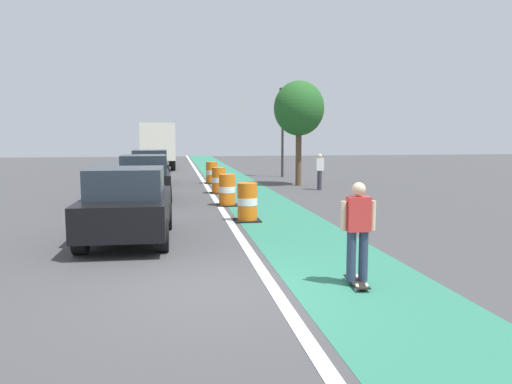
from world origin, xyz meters
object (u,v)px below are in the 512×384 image
(parked_sedan_nearest, at_px, (128,205))
(parked_sedan_second, at_px, (144,178))
(traffic_barrel_back, at_px, (219,181))
(pedestrian_crossing, at_px, (320,170))
(delivery_truck_down_block, at_px, (157,143))
(skateboarder_on_lane, at_px, (358,230))
(traffic_light_corner, at_px, (283,116))
(traffic_barrel_far, at_px, (212,173))
(street_tree_sidewalk, at_px, (299,109))
(traffic_barrel_front, at_px, (247,202))
(traffic_barrel_mid, at_px, (227,190))
(parked_sedan_third, at_px, (150,167))

(parked_sedan_nearest, xyz_separation_m, parked_sedan_second, (-0.04, 7.26, 0.00))
(traffic_barrel_back, height_order, pedestrian_crossing, pedestrian_crossing)
(delivery_truck_down_block, relative_size, pedestrian_crossing, 4.78)
(skateboarder_on_lane, height_order, traffic_light_corner, traffic_light_corner)
(parked_sedan_nearest, bearing_deg, traffic_barrel_far, 77.62)
(traffic_barrel_back, xyz_separation_m, street_tree_sidewalk, (4.11, 2.73, 3.14))
(traffic_barrel_front, xyz_separation_m, pedestrian_crossing, (4.35, 7.52, 0.33))
(traffic_barrel_front, bearing_deg, parked_sedan_second, 121.80)
(skateboarder_on_lane, relative_size, traffic_barrel_back, 1.55)
(skateboarder_on_lane, distance_m, traffic_barrel_front, 6.43)
(traffic_barrel_mid, bearing_deg, traffic_barrel_back, 89.53)
(traffic_barrel_front, relative_size, traffic_light_corner, 0.21)
(traffic_light_corner, bearing_deg, street_tree_sidewalk, -93.41)
(traffic_barrel_mid, distance_m, traffic_barrel_far, 8.00)
(parked_sedan_nearest, distance_m, delivery_truck_down_block, 25.30)
(traffic_barrel_far, bearing_deg, traffic_barrel_front, -89.18)
(parked_sedan_nearest, relative_size, traffic_barrel_front, 3.80)
(traffic_barrel_far, bearing_deg, pedestrian_crossing, -39.22)
(delivery_truck_down_block, height_order, traffic_light_corner, traffic_light_corner)
(traffic_barrel_mid, relative_size, traffic_light_corner, 0.21)
(parked_sedan_third, height_order, street_tree_sidewalk, street_tree_sidewalk)
(delivery_truck_down_block, relative_size, traffic_light_corner, 1.51)
(pedestrian_crossing, bearing_deg, skateboarder_on_lane, -104.13)
(parked_sedan_nearest, bearing_deg, traffic_barrel_mid, 62.02)
(parked_sedan_third, xyz_separation_m, traffic_barrel_far, (3.02, -0.16, -0.30))
(traffic_barrel_mid, bearing_deg, skateboarder_on_lane, -83.49)
(skateboarder_on_lane, relative_size, street_tree_sidewalk, 0.34)
(traffic_barrel_mid, relative_size, traffic_barrel_back, 1.00)
(parked_sedan_third, relative_size, traffic_barrel_front, 3.78)
(street_tree_sidewalk, bearing_deg, pedestrian_crossing, -77.81)
(delivery_truck_down_block, bearing_deg, pedestrian_crossing, -64.06)
(parked_sedan_second, distance_m, delivery_truck_down_block, 18.05)
(traffic_barrel_back, distance_m, traffic_barrel_far, 4.35)
(street_tree_sidewalk, bearing_deg, traffic_barrel_far, 158.34)
(skateboarder_on_lane, xyz_separation_m, delivery_truck_down_block, (-4.08, 29.45, 0.94))
(skateboarder_on_lane, bearing_deg, parked_sedan_third, 102.84)
(parked_sedan_third, bearing_deg, parked_sedan_nearest, -89.67)
(parked_sedan_nearest, xyz_separation_m, traffic_barrel_mid, (2.87, 5.40, -0.30))
(parked_sedan_third, xyz_separation_m, traffic_barrel_front, (3.18, -11.37, -0.30))
(traffic_barrel_far, bearing_deg, delivery_truck_down_block, 104.43)
(traffic_barrel_front, bearing_deg, skateboarder_on_lane, -82.30)
(pedestrian_crossing, bearing_deg, traffic_barrel_back, -171.72)
(parked_sedan_second, bearing_deg, traffic_barrel_far, 64.11)
(parked_sedan_nearest, relative_size, street_tree_sidewalk, 0.83)
(delivery_truck_down_block, relative_size, street_tree_sidewalk, 1.54)
(parked_sedan_nearest, distance_m, traffic_barrel_front, 3.81)
(traffic_barrel_front, relative_size, traffic_barrel_far, 1.00)
(traffic_barrel_front, height_order, traffic_barrel_far, same)
(traffic_light_corner, bearing_deg, parked_sedan_third, -157.01)
(traffic_barrel_mid, xyz_separation_m, traffic_barrel_back, (0.03, 3.65, 0.00))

